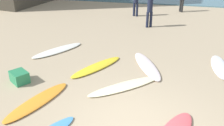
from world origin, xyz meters
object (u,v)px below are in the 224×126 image
Objects in this scene: surfboard_4 at (219,66)px; beachgoer_mid at (136,0)px; surfboard_6 at (97,67)px; surfboard_8 at (147,65)px; surfboard_0 at (58,50)px; surfboard_3 at (125,86)px; surfboard_1 at (38,101)px; beach_cooler at (19,77)px; beachgoer_near at (150,9)px.

surfboard_4 is 1.15× the size of beachgoer_mid.
beachgoer_mid is (0.15, 7.46, 0.91)m from surfboard_6.
beachgoer_mid reaches higher than surfboard_8.
surfboard_0 is at bearing -33.46° from surfboard_8.
surfboard_4 is 0.87× the size of surfboard_6.
surfboard_3 is at bearing 48.48° from surfboard_8.
surfboard_1 is 2.53m from surfboard_3.
surfboard_4 is at bearing -136.75° from surfboard_6.
surfboard_3 is 1.60m from surfboard_6.
surfboard_6 is 1.77m from surfboard_8.
beach_cooler is (-3.23, -0.50, 0.14)m from surfboard_3.
surfboard_0 is 2.63m from beach_cooler.
surfboard_0 is 6.15m from surfboard_4.
surfboard_6 is at bearing -93.89° from surfboard_1.
surfboard_1 is at bearing 23.62° from surfboard_8.
surfboard_0 reaches higher than surfboard_1.
surfboard_0 is at bearing -158.23° from beachgoer_near.
surfboard_4 is at bearing 139.70° from beachgoer_mid.
surfboard_1 is at bearing 137.74° from surfboard_0.
surfboard_6 is at bearing -7.43° from surfboard_8.
surfboard_0 is at bearing -0.08° from surfboard_4.
surfboard_0 is 6.79m from beachgoer_mid.
beachgoer_near reaches higher than surfboard_8.
surfboard_8 is (-2.47, -0.55, 0.00)m from surfboard_4.
beachgoer_mid is at bearing -57.90° from surfboard_4.
surfboard_4 is 0.84× the size of surfboard_8.
surfboard_6 is (-1.21, 1.05, 0.01)m from surfboard_3.
surfboard_3 is (3.21, -2.13, -0.00)m from surfboard_0.
surfboard_6 is 4.02× the size of beach_cooler.
surfboard_6 is at bearing 37.43° from beach_cooler.
beachgoer_near is at bearing 134.08° from beachgoer_mid.
surfboard_3 is 1.43× the size of beachgoer_mid.
surfboard_3 is at bearing 35.81° from surfboard_4.
surfboard_8 reaches higher than surfboard_6.
surfboard_4 reaches higher than surfboard_3.
surfboard_4 is at bearing -96.66° from surfboard_3.
surfboard_0 is at bearing 0.15° from surfboard_6.
beachgoer_near reaches higher than surfboard_4.
surfboard_0 is 1.37× the size of beachgoer_near.
surfboard_1 is 1.32× the size of beachgoer_near.
surfboard_8 reaches higher than surfboard_1.
surfboard_3 is 6.44m from beachgoer_near.
surfboard_8 is at bearing -59.15° from surfboard_3.
beachgoer_near is at bearing -109.25° from surfboard_8.
beachgoer_near is at bearing -74.10° from surfboard_6.
beachgoer_mid is 9.29m from beach_cooler.
surfboard_3 is 8.62m from beachgoer_mid.
beach_cooler is at bearing 120.09° from surfboard_0.
surfboard_1 is at bearing 80.09° from surfboard_3.
beach_cooler reaches higher than surfboard_1.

